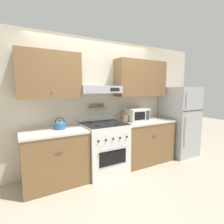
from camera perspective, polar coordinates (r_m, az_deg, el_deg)
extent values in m
plane|color=#B2A38E|center=(3.32, 0.10, -20.82)|extent=(16.00, 16.00, 0.00)
cube|color=beige|center=(3.57, -5.49, 2.60)|extent=(5.20, 0.08, 2.55)
cube|color=brown|center=(3.11, -19.79, 11.29)|extent=(1.01, 0.33, 0.76)
sphere|color=brown|center=(2.93, -18.96, 6.12)|extent=(0.02, 0.02, 0.02)
cube|color=brown|center=(3.91, 9.37, 10.73)|extent=(1.19, 0.33, 0.76)
sphere|color=brown|center=(3.77, 10.98, 6.57)|extent=(0.02, 0.02, 0.02)
cube|color=#ADAFB5|center=(3.36, -3.98, 7.34)|extent=(0.80, 0.37, 0.14)
cube|color=black|center=(3.30, 0.99, 7.36)|extent=(0.19, 0.01, 0.06)
cube|color=brown|center=(3.51, -4.95, 1.62)|extent=(0.34, 0.07, 0.02)
cylinder|color=olive|center=(3.45, -7.01, 2.17)|extent=(0.03, 0.03, 0.06)
cylinder|color=olive|center=(3.48, -5.98, 2.22)|extent=(0.03, 0.03, 0.06)
cylinder|color=olive|center=(3.50, -4.96, 2.27)|extent=(0.03, 0.03, 0.06)
cylinder|color=olive|center=(3.53, -3.95, 2.33)|extent=(0.03, 0.03, 0.06)
cylinder|color=olive|center=(3.56, -2.96, 2.38)|extent=(0.03, 0.03, 0.06)
cube|color=brown|center=(3.15, -18.17, -14.12)|extent=(1.01, 0.65, 0.87)
cube|color=silver|center=(3.02, -18.52, -6.14)|extent=(1.04, 0.67, 0.03)
cylinder|color=brown|center=(2.77, -16.96, -12.39)|extent=(0.10, 0.01, 0.01)
cube|color=brown|center=(3.95, 10.41, -9.47)|extent=(1.19, 0.65, 0.87)
cube|color=silver|center=(3.85, 10.57, -3.03)|extent=(1.21, 0.67, 0.03)
cylinder|color=brown|center=(3.65, 13.88, -7.47)|extent=(0.10, 0.01, 0.01)
cube|color=white|center=(3.39, -2.59, -11.59)|extent=(0.77, 0.68, 0.94)
cube|color=black|center=(3.13, 0.36, -14.69)|extent=(0.53, 0.01, 0.26)
cylinder|color=#ADAFB5|center=(3.05, 0.60, -11.58)|extent=(0.54, 0.02, 0.02)
cube|color=black|center=(3.27, -2.64, -3.72)|extent=(0.77, 0.68, 0.01)
cylinder|color=#232326|center=(3.04, -4.38, -4.29)|extent=(0.11, 0.11, 0.02)
cylinder|color=#232326|center=(3.22, 1.63, -3.65)|extent=(0.11, 0.11, 0.02)
cylinder|color=#232326|center=(3.34, -6.76, -3.29)|extent=(0.11, 0.11, 0.02)
cylinder|color=#232326|center=(3.49, -1.13, -2.76)|extent=(0.11, 0.11, 0.02)
cylinder|color=black|center=(2.89, -4.40, -9.53)|extent=(0.03, 0.02, 0.03)
cylinder|color=black|center=(2.95, -1.93, -9.16)|extent=(0.03, 0.02, 0.03)
cylinder|color=black|center=(3.02, 0.45, -8.80)|extent=(0.03, 0.02, 0.03)
cylinder|color=black|center=(3.09, 2.71, -8.44)|extent=(0.03, 0.02, 0.03)
cylinder|color=black|center=(3.16, 4.87, -8.08)|extent=(0.03, 0.02, 0.03)
cube|color=white|center=(3.55, -4.98, -2.03)|extent=(0.77, 0.04, 0.09)
cube|color=#ADAFB5|center=(4.54, 21.01, -2.75)|extent=(0.69, 0.75, 1.62)
cube|color=black|center=(4.27, 25.08, 0.41)|extent=(0.69, 0.01, 0.01)
cylinder|color=#ADAFB5|center=(4.03, 23.24, 3.38)|extent=(0.02, 0.02, 0.36)
cylinder|color=#ADAFB5|center=(4.13, 22.76, -6.10)|extent=(0.02, 0.02, 0.68)
cylinder|color=teal|center=(3.10, -16.63, -4.41)|extent=(0.18, 0.18, 0.11)
ellipsoid|color=teal|center=(3.09, -16.67, -3.45)|extent=(0.17, 0.17, 0.06)
sphere|color=black|center=(3.09, -16.70, -2.72)|extent=(0.02, 0.02, 0.02)
cylinder|color=teal|center=(3.12, -15.08, -4.00)|extent=(0.11, 0.04, 0.10)
torus|color=black|center=(3.09, -16.68, -3.12)|extent=(0.16, 0.01, 0.16)
cube|color=white|center=(3.81, 7.99, -0.84)|extent=(0.44, 0.37, 0.26)
cube|color=black|center=(3.63, 9.13, -1.27)|extent=(0.26, 0.01, 0.17)
cube|color=#38383D|center=(3.76, 11.65, -1.02)|extent=(0.09, 0.01, 0.19)
cylinder|color=#8E7051|center=(3.62, 4.25, -2.17)|extent=(0.13, 0.13, 0.14)
cylinder|color=olive|center=(3.58, 4.05, 0.08)|extent=(0.01, 0.05, 0.16)
cylinder|color=#28282B|center=(3.61, 4.34, 0.13)|extent=(0.01, 0.04, 0.16)
cylinder|color=#B2B2B7|center=(3.62, 4.53, 0.16)|extent=(0.01, 0.03, 0.16)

